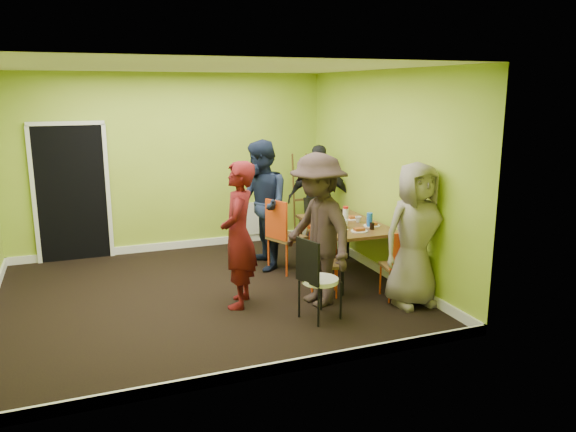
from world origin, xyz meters
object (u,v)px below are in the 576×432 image
at_px(person_front_end, 415,235).
at_px(thermos, 345,216).
at_px(dining_table, 346,227).
at_px(chair_left_far, 282,232).
at_px(chair_back_end, 318,214).
at_px(chair_left_near, 318,257).
at_px(person_standing, 239,235).
at_px(orange_bottle, 335,218).
at_px(person_left_near, 318,230).
at_px(chair_front_end, 400,261).
at_px(blue_bottle, 370,220).
at_px(person_back_end, 320,199).
at_px(person_left_far, 261,205).
at_px(chair_bentwood, 316,275).
at_px(easel, 306,197).

bearing_deg(person_front_end, thermos, 102.84).
distance_m(dining_table, chair_left_far, 0.90).
bearing_deg(chair_back_end, chair_left_near, 57.59).
bearing_deg(person_standing, orange_bottle, 138.43).
height_order(dining_table, chair_left_far, chair_left_far).
distance_m(chair_back_end, person_left_near, 2.12).
xyz_separation_m(chair_front_end, blue_bottle, (-0.01, 0.76, 0.35)).
distance_m(chair_left_near, person_back_end, 1.94).
bearing_deg(person_left_far, orange_bottle, 59.31).
relative_size(chair_bentwood, easel, 0.63).
height_order(chair_back_end, person_back_end, person_back_end).
distance_m(chair_back_end, person_left_far, 1.14).
distance_m(chair_left_far, person_back_end, 1.19).
height_order(easel, person_left_near, person_left_near).
distance_m(chair_back_end, blue_bottle, 1.44).
height_order(chair_left_far, person_front_end, person_front_end).
relative_size(easel, person_front_end, 0.88).
bearing_deg(person_standing, dining_table, 131.53).
bearing_deg(person_back_end, thermos, 103.64).
bearing_deg(chair_left_far, thermos, 33.46).
relative_size(chair_front_end, person_standing, 0.50).
relative_size(person_left_near, person_back_end, 1.07).
bearing_deg(person_standing, chair_left_near, 113.58).
xyz_separation_m(dining_table, person_back_end, (0.13, 1.19, 0.16)).
height_order(easel, person_back_end, person_back_end).
bearing_deg(person_front_end, chair_bentwood, 179.56).
relative_size(thermos, person_back_end, 0.12).
bearing_deg(person_left_near, person_back_end, 145.47).
bearing_deg(chair_front_end, chair_left_far, 131.55).
bearing_deg(dining_table, chair_back_end, 86.52).
relative_size(chair_left_far, easel, 0.69).
xyz_separation_m(blue_bottle, person_standing, (-1.87, -0.22, 0.03)).
relative_size(chair_left_far, person_left_near, 0.58).
xyz_separation_m(chair_left_near, person_left_far, (-0.33, 1.28, 0.44)).
xyz_separation_m(chair_left_near, chair_front_end, (0.85, -0.53, 0.01)).
xyz_separation_m(person_left_far, person_front_end, (1.25, -2.00, -0.06)).
bearing_deg(chair_left_far, orange_bottle, 46.43).
bearing_deg(person_front_end, chair_back_end, 94.12).
bearing_deg(blue_bottle, orange_bottle, 116.73).
bearing_deg(dining_table, easel, 83.83).
relative_size(chair_left_far, blue_bottle, 5.45).
xyz_separation_m(chair_front_end, orange_bottle, (-0.27, 1.27, 0.29)).
bearing_deg(chair_left_far, person_back_end, 105.62).
height_order(chair_left_far, blue_bottle, chair_left_far).
height_order(thermos, orange_bottle, thermos).
distance_m(thermos, person_left_far, 1.23).
relative_size(chair_left_near, chair_back_end, 0.95).
xyz_separation_m(chair_front_end, person_standing, (-1.88, 0.54, 0.38)).
xyz_separation_m(dining_table, orange_bottle, (-0.07, 0.20, 0.09)).
bearing_deg(person_left_far, chair_left_near, 14.49).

